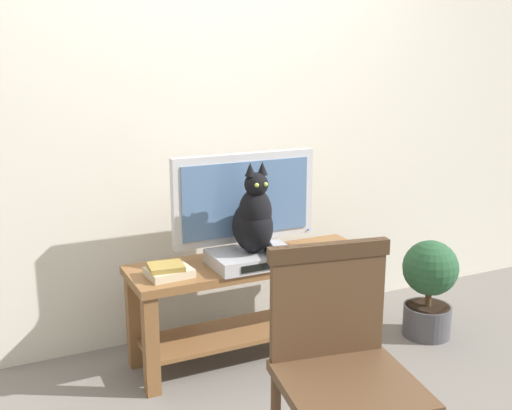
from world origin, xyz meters
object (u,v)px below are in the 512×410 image
Objects in this scene: wooden_chair at (340,355)px; book_stack at (168,271)px; cat at (254,218)px; potted_plant at (429,285)px; tv at (245,202)px; tv_stand at (252,289)px; media_box at (253,258)px.

book_stack is at bearing 106.25° from wooden_chair.
cat is 0.82× the size of potted_plant.
wooden_chair is 1.11m from book_stack.
tv is 3.59× the size of book_stack.
tv_stand is 1.06m from potted_plant.
tv is 1.21m from potted_plant.
tv_stand is 1.40× the size of wooden_chair.
media_box is 0.22m from cat.
media_box is 0.92× the size of cat.
tv_stand is 5.90× the size of book_stack.
cat reaches higher than potted_plant.
tv is 1.70× the size of cat.
tv_stand is 3.02× the size of media_box.
tv_stand is 1.64× the size of tv.
media_box is at bearing 171.89° from potted_plant.
potted_plant is (1.04, -0.22, -0.07)m from tv_stand.
potted_plant is (1.07, -0.14, -0.49)m from cat.
tv is (0.00, 0.09, 0.47)m from tv_stand.
book_stack is at bearing 173.77° from potted_plant.
cat is at bearing -85.84° from media_box.
cat reaches higher than tv_stand.
potted_plant is at bearing -6.23° from book_stack.
tv reaches higher than tv_stand.
media_box reaches higher than book_stack.
media_box is 1.95× the size of book_stack.
media_box is 0.46× the size of wooden_chair.
tv is 1.84× the size of media_box.
tv_stand is 0.43m from cat.
tv is at bearing 163.14° from potted_plant.
cat is (-0.03, -0.18, -0.04)m from tv.
cat is 0.51m from book_stack.
media_box is at bearing 94.16° from cat.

